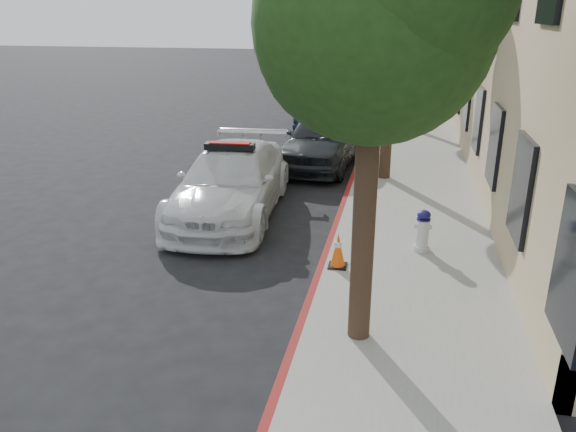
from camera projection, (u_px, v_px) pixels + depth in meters
The scene contains 11 objects.
ground at pixel (208, 266), 10.23m from camera, with size 120.00×120.00×0.00m, color black.
sidewalk at pixel (410, 148), 18.72m from camera, with size 3.20×50.00×0.15m, color gray.
curb_strip at pixel (364, 146), 19.01m from camera, with size 0.12×50.00×0.15m, color maroon.
tree_near at pixel (376, 21), 6.35m from camera, with size 2.92×2.82×5.62m.
tree_mid at pixel (395, 20), 13.75m from camera, with size 2.77×2.64×5.43m.
tree_far at pixel (401, 10), 21.02m from camera, with size 3.10×3.00×5.81m.
police_car at pixel (231, 182), 12.60m from camera, with size 2.46×5.36×1.67m.
parked_car_mid at pixel (323, 139), 16.62m from camera, with size 1.93×4.79×1.63m, color black.
parked_car_far at pixel (328, 109), 21.85m from camera, with size 1.64×4.70×1.55m, color black.
fire_hydrant at pixel (423, 231), 10.40m from camera, with size 0.33×0.31×0.79m.
traffic_cone at pixel (338, 250), 9.76m from camera, with size 0.33×0.33×0.62m.
Camera 1 is at (3.31, -8.81, 4.38)m, focal length 35.00 mm.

